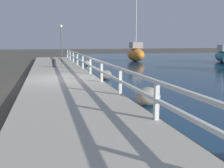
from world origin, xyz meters
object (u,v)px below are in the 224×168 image
mooring_bollard (54,63)px  dock_lamp (61,37)px  sailboat_orange (136,54)px  sailboat_teal (224,55)px

mooring_bollard → dock_lamp: bearing=69.9°
mooring_bollard → sailboat_orange: size_ratio=0.10×
mooring_bollard → sailboat_orange: sailboat_orange is taller
mooring_bollard → sailboat_orange: bearing=39.5°
mooring_bollard → sailboat_orange: (8.48, 6.99, 0.24)m
mooring_bollard → dock_lamp: (0.66, 1.79, 1.78)m
dock_lamp → sailboat_teal: size_ratio=0.52×
sailboat_teal → sailboat_orange: sailboat_orange is taller
sailboat_teal → dock_lamp: bearing=-150.0°
mooring_bollard → sailboat_teal: size_ratio=0.10×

